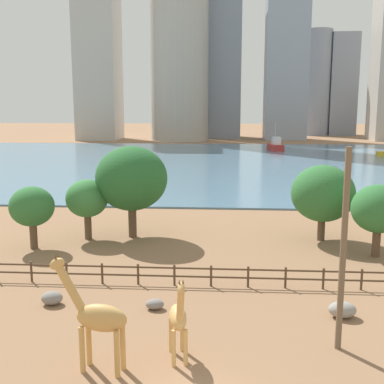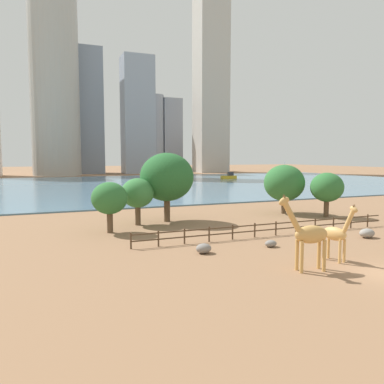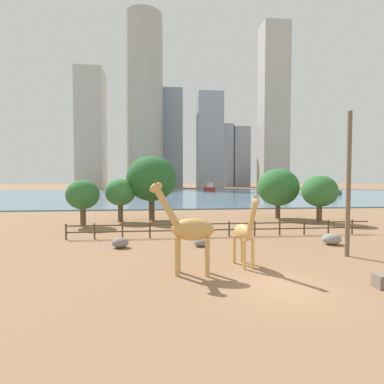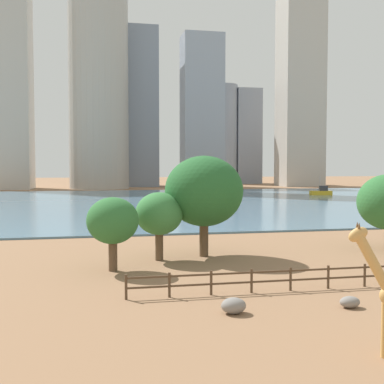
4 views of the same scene
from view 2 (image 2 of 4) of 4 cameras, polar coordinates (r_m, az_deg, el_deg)
The scene contains 22 objects.
ground_plane at distance 98.44m, azimuth -10.76°, elevation 1.13°, with size 400.00×400.00×0.00m, color #8C6647.
harbor_water at distance 95.50m, azimuth -10.40°, elevation 1.07°, with size 180.00×86.00×0.20m, color slate.
giraffe_tall at distance 27.50m, azimuth 21.15°, elevation -5.96°, with size 1.06×2.65×4.11m.
giraffe_companion at distance 24.58m, azimuth 17.29°, elevation -6.19°, with size 3.45×1.25×4.90m.
boulder_near_fence at distance 30.69m, azimuth 11.92°, elevation -7.69°, with size 1.00×0.73×0.55m, color gray.
boulder_by_pole at distance 28.13m, azimuth 1.79°, elevation -8.59°, with size 1.17×0.98×0.74m, color gray.
boulder_small at distance 36.77m, azimuth 25.11°, elevation -5.70°, with size 1.42×1.09×0.82m, color gray.
enclosure_fence at distance 34.68m, azimuth 11.70°, elevation -5.35°, with size 26.12×0.14×1.30m.
tree_left_large at distance 48.38m, azimuth 13.88°, elevation 1.33°, with size 5.07×5.07×6.16m.
tree_center_broad at distance 35.93m, azimuth -12.47°, elevation -0.98°, with size 3.37×3.37×4.81m.
tree_right_tall at distance 41.17m, azimuth -3.86°, elevation 2.27°, with size 5.90×5.90×7.60m.
tree_left_small at distance 47.21m, azimuth 19.88°, elevation 0.65°, with size 3.86×3.86×5.29m.
tree_right_small at distance 39.45m, azimuth -8.29°, elevation -0.20°, with size 3.43×3.43×4.94m.
boat_ferry at distance 122.12m, azimuth -6.59°, elevation 2.62°, with size 3.58×7.63×6.61m.
boat_sailboat at distance 108.29m, azimuth 14.08°, elevation 2.06°, with size 6.49×2.66×5.73m.
boat_tug at distance 119.06m, azimuth 5.67°, elevation 2.38°, with size 4.98×2.13×4.37m.
skyline_tower_needle at distance 194.54m, azimuth -3.25°, elevation 8.65°, with size 9.65×9.75×36.44m, color gray.
skyline_block_central at distance 164.73m, azimuth -8.27°, elevation 11.47°, with size 13.06×10.17×49.44m, color #939EAD.
skyline_block_left at distance 168.56m, azimuth -15.66°, elevation 11.62°, with size 11.77×14.88×52.00m, color gray.
skyline_block_right at distance 156.40m, azimuth -20.28°, elevation 17.90°, with size 17.76×17.76×83.76m, color #ADA89E.
skyline_tower_short at distance 190.30m, azimuth -5.88°, elevation 8.88°, with size 10.47×10.47×37.58m, color gray.
skyline_block_wide at distance 177.18m, azimuth 2.91°, elevation 16.95°, with size 13.79×11.50×85.32m, color #B7B2A8.
Camera 2 is at (-19.37, -16.25, 7.17)m, focal length 35.00 mm.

